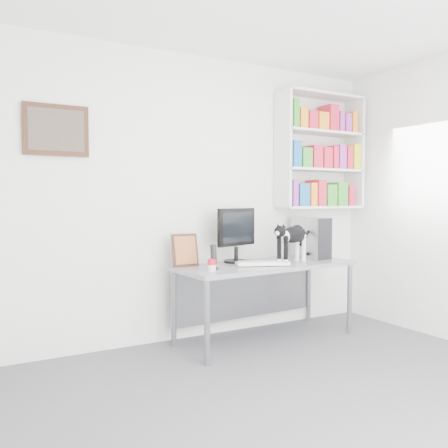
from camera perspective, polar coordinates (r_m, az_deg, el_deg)
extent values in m
cube|color=#525357|center=(3.21, 14.06, -21.58)|extent=(4.00, 4.00, 0.01)
cube|color=white|center=(4.58, -3.21, 3.18)|extent=(4.00, 0.01, 2.70)
cube|color=silver|center=(5.26, 11.51, 8.56)|extent=(1.03, 0.28, 1.24)
cube|color=#422415|center=(4.18, -19.53, 10.59)|extent=(0.52, 0.04, 0.42)
cube|color=slate|center=(4.57, 5.04, -9.27)|extent=(1.79, 0.80, 0.73)
cube|color=black|center=(4.52, 1.47, -1.32)|extent=(0.55, 0.38, 0.53)
cube|color=white|center=(4.36, 4.63, -4.73)|extent=(0.51, 0.34, 0.04)
cube|color=#B7B7BC|center=(4.94, 10.39, -1.62)|extent=(0.20, 0.43, 0.42)
cylinder|color=black|center=(4.11, -1.26, -3.90)|extent=(0.11, 0.11, 0.22)
cube|color=#422415|center=(4.30, -4.71, -3.06)|extent=(0.24, 0.10, 0.30)
cylinder|color=red|center=(4.00, -1.48, -4.97)|extent=(0.09, 0.09, 0.10)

